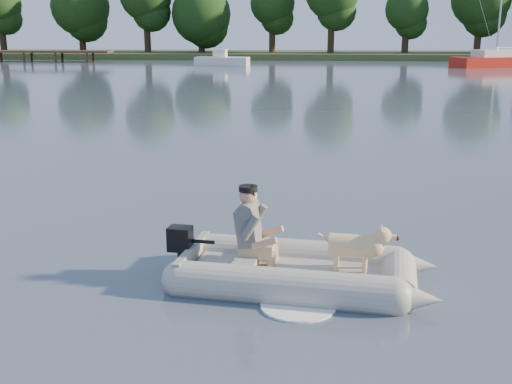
# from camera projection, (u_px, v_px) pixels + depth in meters

# --- Properties ---
(water) EXTENTS (160.00, 160.00, 0.00)m
(water) POSITION_uv_depth(u_px,v_px,m) (229.00, 278.00, 8.51)
(water) COLOR slate
(water) RESTS_ON ground
(shore_bank) EXTENTS (160.00, 12.00, 0.70)m
(shore_bank) POSITION_uv_depth(u_px,v_px,m) (295.00, 55.00, 68.31)
(shore_bank) COLOR #47512D
(shore_bank) RESTS_ON water
(dock) EXTENTS (18.00, 2.00, 1.04)m
(dock) POSITION_uv_depth(u_px,v_px,m) (17.00, 56.00, 60.42)
(dock) COLOR #4C331E
(dock) RESTS_ON water
(treeline) EXTENTS (84.66, 7.35, 9.27)m
(treeline) POSITION_uv_depth(u_px,v_px,m) (351.00, 6.00, 65.74)
(treeline) COLOR #332316
(treeline) RESTS_ON shore_bank
(dinghy) EXTENTS (4.90, 3.66, 1.35)m
(dinghy) POSITION_uv_depth(u_px,v_px,m) (301.00, 242.00, 8.18)
(dinghy) COLOR #A5A6A0
(dinghy) RESTS_ON water
(man) EXTENTS (0.78, 0.70, 1.05)m
(man) POSITION_uv_depth(u_px,v_px,m) (250.00, 224.00, 8.32)
(man) COLOR #5D5D62
(man) RESTS_ON dinghy
(dog) EXTENTS (0.94, 0.44, 0.61)m
(dog) POSITION_uv_depth(u_px,v_px,m) (351.00, 249.00, 8.12)
(dog) COLOR #D2B479
(dog) RESTS_ON dinghy
(outboard_motor) EXTENTS (0.44, 0.33, 0.77)m
(outboard_motor) POSITION_uv_depth(u_px,v_px,m) (181.00, 253.00, 8.58)
(outboard_motor) COLOR black
(outboard_motor) RESTS_ON dinghy
(motorboat) EXTENTS (4.84, 2.32, 1.98)m
(motorboat) POSITION_uv_depth(u_px,v_px,m) (222.00, 55.00, 54.36)
(motorboat) COLOR white
(motorboat) RESTS_ON water
(sailboat) EXTENTS (8.62, 5.31, 11.39)m
(sailboat) POSITION_uv_depth(u_px,v_px,m) (500.00, 61.00, 52.78)
(sailboat) COLOR red
(sailboat) RESTS_ON water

